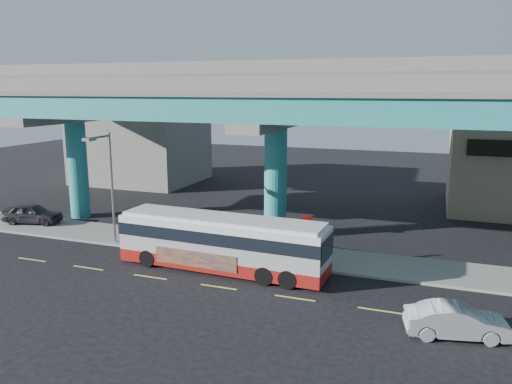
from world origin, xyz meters
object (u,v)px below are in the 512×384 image
(parked_car, at_px, (32,213))
(street_lamp, at_px, (106,172))
(stop_sign, at_px, (307,229))
(transit_bus, at_px, (222,241))
(sedan, at_px, (457,321))

(parked_car, height_order, street_lamp, street_lamp)
(parked_car, bearing_deg, stop_sign, -107.43)
(transit_bus, distance_m, sedan, 12.56)
(transit_bus, height_order, parked_car, transit_bus)
(transit_bus, relative_size, sedan, 2.79)
(parked_car, xyz_separation_m, street_lamp, (8.42, -2.28, 3.89))
(sedan, height_order, parked_car, parked_car)
(street_lamp, height_order, stop_sign, street_lamp)
(transit_bus, xyz_separation_m, sedan, (11.95, -3.71, -0.99))
(street_lamp, xyz_separation_m, stop_sign, (12.66, 0.72, -2.57))
(transit_bus, xyz_separation_m, parked_car, (-16.87, 3.73, -0.79))
(sedan, bearing_deg, stop_sign, 41.12)
(transit_bus, distance_m, parked_car, 17.29)
(sedan, height_order, stop_sign, stop_sign)
(street_lamp, bearing_deg, stop_sign, 3.24)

